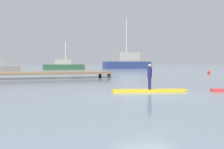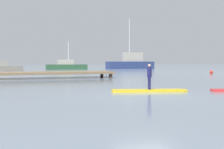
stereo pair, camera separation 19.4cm
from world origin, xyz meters
name	(u,v)px [view 2 (the right image)]	position (x,y,z in m)	size (l,w,h in m)	color
ground_plane	(146,95)	(0.00, 0.00, 0.00)	(240.00, 240.00, 0.00)	gray
paddleboard_near	(149,91)	(0.68, 1.06, 0.05)	(3.42, 1.50, 0.10)	gold
paddler_child_solo	(149,75)	(0.69, 1.07, 0.75)	(0.25, 0.39, 1.22)	#19194C
fishing_boat_green_midground	(66,66)	(5.15, 40.04, 0.61)	(6.91, 2.03, 4.73)	#2D5638
motor_boat_small_navy	(0,67)	(-5.44, 32.58, 0.63)	(5.70, 2.94, 5.40)	#9E9384
trawler_grey_distant	(131,63)	(17.69, 41.28, 1.06)	(9.26, 2.37, 9.34)	navy
floating_dock	(37,73)	(-2.78, 13.77, 0.42)	(12.32, 2.90, 0.52)	#846B4C
mooring_buoy_mid	(211,72)	(16.20, 16.26, 0.19)	(0.38, 0.38, 0.38)	red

